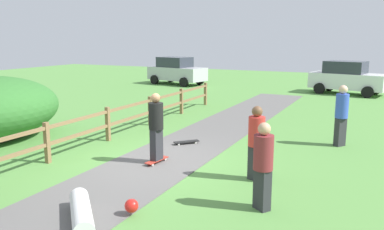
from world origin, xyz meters
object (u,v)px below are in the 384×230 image
skater_riding (156,124)px  bystander_red (256,140)px  bystander_maroon (263,162)px  parked_car_silver (176,71)px  skater_fallen (85,212)px  skateboard_loose (186,142)px  parked_car_white (347,78)px  bystander_blue (342,112)px

skater_riding → bystander_red: 2.70m
bystander_red → bystander_maroon: bystander_red is taller
skater_riding → parked_car_silver: parked_car_silver is taller
bystander_maroon → parked_car_silver: bearing=122.5°
skater_fallen → skateboard_loose: skater_fallen is taller
skateboard_loose → bystander_maroon: size_ratio=0.42×
skater_riding → skateboard_loose: skater_riding is taller
skater_riding → bystander_red: (2.70, -0.06, -0.09)m
bystander_red → parked_car_white: parked_car_white is taller
skater_fallen → bystander_maroon: bearing=35.6°
skater_fallen → bystander_blue: size_ratio=0.77×
bystander_blue → parked_car_white: 12.30m
skater_riding → bystander_blue: (4.16, 3.95, -0.01)m
bystander_red → bystander_blue: bearing=70.0°
skateboard_loose → bystander_blue: bearing=23.9°
skater_fallen → bystander_red: size_ratio=0.83×
parked_car_white → skateboard_loose: bearing=-103.7°
skater_riding → skater_fallen: skater_riding is taller
bystander_red → skater_riding: bearing=178.8°
skater_fallen → bystander_blue: bearing=64.5°
bystander_maroon → parked_car_silver: size_ratio=0.39×
bystander_blue → parked_car_white: size_ratio=0.42×
skater_riding → skateboard_loose: 2.26m
bystander_red → skateboard_loose: bearing=143.7°
skateboard_loose → parked_car_silver: (-7.89, 14.18, 0.87)m
bystander_red → bystander_blue: bystander_blue is taller
skateboard_loose → skater_riding: bearing=-86.0°
bystander_red → parked_car_white: bearing=87.9°
bystander_maroon → parked_car_white: parked_car_white is taller
skater_fallen → skateboard_loose: size_ratio=2.01×
skater_fallen → bystander_maroon: 3.39m
skater_riding → bystander_maroon: skater_riding is taller
skater_riding → skater_fallen: 3.65m
skateboard_loose → bystander_red: size_ratio=0.41×
skateboard_loose → bystander_blue: (4.30, 1.91, 0.95)m
skater_fallen → parked_car_white: (2.70, 19.71, 0.76)m
skater_riding → skateboard_loose: (-0.14, 2.04, -0.97)m
skateboard_loose → parked_car_white: (3.44, 14.18, 0.87)m
skater_riding → bystander_blue: bearing=43.5°
skater_fallen → bystander_blue: bystander_blue is taller
skateboard_loose → parked_car_white: 14.61m
parked_car_white → parked_car_silver: same height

